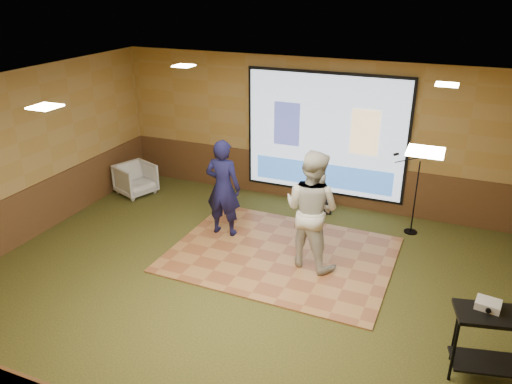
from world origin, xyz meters
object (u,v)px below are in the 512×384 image
at_px(player_left, 223,188).
at_px(av_table, 492,334).
at_px(projector, 488,304).
at_px(mic_stand, 411,208).
at_px(dance_floor, 281,254).
at_px(projector_screen, 325,136).
at_px(duffel_bag, 320,205).
at_px(banquet_chair, 136,179).
at_px(player_right, 311,210).

relative_size(player_left, av_table, 1.94).
relative_size(projector, mic_stand, 0.18).
relative_size(player_left, projector, 6.71).
distance_m(dance_floor, projector, 3.67).
distance_m(projector_screen, mic_stand, 2.20).
bearing_deg(player_left, av_table, 151.95).
height_order(dance_floor, duffel_bag, duffel_bag).
bearing_deg(duffel_bag, banquet_chair, -170.57).
xyz_separation_m(dance_floor, player_left, (-1.25, 0.32, 0.92)).
relative_size(player_left, duffel_bag, 4.06).
relative_size(dance_floor, banquet_chair, 4.93).
distance_m(dance_floor, mic_stand, 2.61).
bearing_deg(duffel_bag, av_table, -50.52).
relative_size(dance_floor, mic_stand, 2.42).
height_order(projector_screen, dance_floor, projector_screen).
xyz_separation_m(banquet_chair, duffel_bag, (3.99, 0.66, -0.20)).
distance_m(projector, banquet_chair, 7.60).
xyz_separation_m(player_right, banquet_chair, (-4.39, 1.39, -0.67)).
xyz_separation_m(projector, mic_stand, (-1.20, 3.42, -0.48)).
bearing_deg(projector_screen, projector, -53.00).
xyz_separation_m(projector_screen, projector, (3.06, -4.07, -0.50)).
bearing_deg(projector_screen, duffel_bag, -77.81).
bearing_deg(dance_floor, player_right, -12.06).
relative_size(player_right, projector, 7.32).
bearing_deg(projector_screen, av_table, -52.68).
xyz_separation_m(dance_floor, player_right, (0.53, -0.11, 1.00)).
bearing_deg(av_table, dance_floor, 150.87).
xyz_separation_m(player_left, projector, (4.35, -2.03, 0.05)).
relative_size(player_left, player_right, 0.92).
bearing_deg(duffel_bag, projector_screen, 102.19).
height_order(projector, mic_stand, mic_stand).
relative_size(projector_screen, duffel_bag, 7.46).
distance_m(dance_floor, player_left, 1.58).
relative_size(player_right, banquet_chair, 2.62).
height_order(player_left, player_right, player_right).
bearing_deg(dance_floor, projector_screen, 88.99).
bearing_deg(av_table, projector, 140.63).
relative_size(av_table, mic_stand, 0.61).
xyz_separation_m(player_left, av_table, (4.45, -2.11, -0.28)).
relative_size(projector_screen, projector, 12.34).
xyz_separation_m(player_right, mic_stand, (1.38, 1.83, -0.52)).
relative_size(player_right, mic_stand, 1.29).
height_order(projector_screen, player_left, projector_screen).
bearing_deg(projector_screen, mic_stand, -19.01).
relative_size(av_table, banquet_chair, 1.24).
bearing_deg(dance_floor, player_left, 165.48).
xyz_separation_m(dance_floor, av_table, (3.20, -1.78, 0.63)).
relative_size(projector_screen, banquet_chair, 4.42).
xyz_separation_m(dance_floor, projector, (3.10, -1.70, 0.96)).
relative_size(dance_floor, av_table, 3.98).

